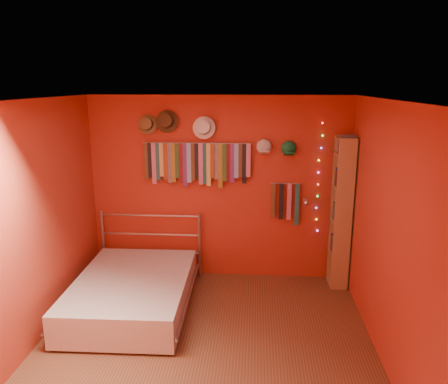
% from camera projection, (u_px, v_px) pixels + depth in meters
% --- Properties ---
extents(ground, '(3.50, 3.50, 0.00)m').
position_uv_depth(ground, '(205.00, 345.00, 4.55)').
color(ground, brown).
rests_on(ground, ground).
extents(back_wall, '(3.50, 0.02, 2.50)m').
position_uv_depth(back_wall, '(219.00, 189.00, 5.93)').
color(back_wall, maroon).
rests_on(back_wall, ground).
extents(right_wall, '(0.02, 3.50, 2.50)m').
position_uv_depth(right_wall, '(388.00, 236.00, 4.12)').
color(right_wall, maroon).
rests_on(right_wall, ground).
extents(left_wall, '(0.02, 3.50, 2.50)m').
position_uv_depth(left_wall, '(30.00, 227.00, 4.37)').
color(left_wall, maroon).
rests_on(left_wall, ground).
extents(ceiling, '(3.50, 3.50, 0.02)m').
position_uv_depth(ceiling, '(202.00, 100.00, 3.94)').
color(ceiling, white).
rests_on(ceiling, back_wall).
extents(tie_rack, '(1.45, 0.03, 0.61)m').
position_uv_depth(tie_rack, '(196.00, 162.00, 5.80)').
color(tie_rack, '#A7A7AC').
rests_on(tie_rack, back_wall).
extents(small_tie_rack, '(0.40, 0.03, 0.58)m').
position_uv_depth(small_tie_rack, '(286.00, 201.00, 5.84)').
color(small_tie_rack, '#A7A7AC').
rests_on(small_tie_rack, back_wall).
extents(fedora_olive, '(0.26, 0.14, 0.25)m').
position_uv_depth(fedora_olive, '(147.00, 124.00, 5.70)').
color(fedora_olive, brown).
rests_on(fedora_olive, back_wall).
extents(fedora_brown, '(0.30, 0.16, 0.29)m').
position_uv_depth(fedora_brown, '(166.00, 121.00, 5.66)').
color(fedora_brown, '#453018').
rests_on(fedora_brown, back_wall).
extents(fedora_white, '(0.30, 0.16, 0.29)m').
position_uv_depth(fedora_white, '(204.00, 127.00, 5.65)').
color(fedora_white, white).
rests_on(fedora_white, back_wall).
extents(cap_white, '(0.19, 0.24, 0.19)m').
position_uv_depth(cap_white, '(264.00, 147.00, 5.70)').
color(cap_white, silver).
rests_on(cap_white, back_wall).
extents(cap_green, '(0.19, 0.24, 0.19)m').
position_uv_depth(cap_green, '(289.00, 148.00, 5.68)').
color(cap_green, '#186E38').
rests_on(cap_green, back_wall).
extents(fairy_lights, '(0.06, 0.02, 1.48)m').
position_uv_depth(fairy_lights, '(319.00, 178.00, 5.76)').
color(fairy_lights, '#FF3333').
rests_on(fairy_lights, back_wall).
extents(reading_lamp, '(0.07, 0.32, 0.09)m').
position_uv_depth(reading_lamp, '(306.00, 202.00, 5.64)').
color(reading_lamp, '#A7A7AC').
rests_on(reading_lamp, back_wall).
extents(bookshelf, '(0.25, 0.34, 2.00)m').
position_uv_depth(bookshelf, '(345.00, 212.00, 5.66)').
color(bookshelf, '#996B45').
rests_on(bookshelf, ground).
extents(bed, '(1.43, 1.93, 0.93)m').
position_uv_depth(bed, '(133.00, 292.00, 5.22)').
color(bed, '#A7A7AC').
rests_on(bed, ground).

